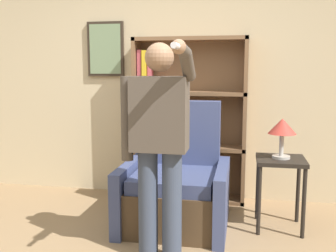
# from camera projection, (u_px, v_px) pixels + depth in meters

# --- Properties ---
(wall_back) EXTENTS (8.00, 0.11, 2.80)m
(wall_back) POSITION_uv_depth(u_px,v_px,m) (170.00, 74.00, 4.47)
(wall_back) COLOR beige
(wall_back) RESTS_ON ground_plane
(bookcase) EXTENTS (1.23, 0.28, 1.80)m
(bookcase) POSITION_uv_depth(u_px,v_px,m) (181.00, 121.00, 4.36)
(bookcase) COLOR brown
(bookcase) RESTS_ON ground_plane
(armchair) EXTENTS (0.97, 0.91, 1.15)m
(armchair) POSITION_uv_depth(u_px,v_px,m) (176.00, 187.00, 3.71)
(armchair) COLOR #4C3823
(armchair) RESTS_ON ground_plane
(person_standing) EXTENTS (0.56, 0.78, 1.65)m
(person_standing) POSITION_uv_depth(u_px,v_px,m) (159.00, 140.00, 2.91)
(person_standing) COLOR #384256
(person_standing) RESTS_ON ground_plane
(side_table) EXTENTS (0.43, 0.43, 0.66)m
(side_table) POSITION_uv_depth(u_px,v_px,m) (280.00, 172.00, 3.57)
(side_table) COLOR black
(side_table) RESTS_ON ground_plane
(table_lamp) EXTENTS (0.25, 0.25, 0.36)m
(table_lamp) POSITION_uv_depth(u_px,v_px,m) (282.00, 129.00, 3.51)
(table_lamp) COLOR #B7B2A8
(table_lamp) RESTS_ON side_table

